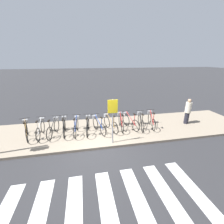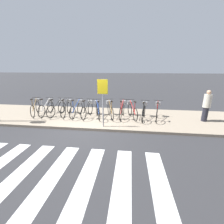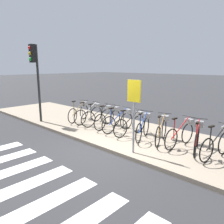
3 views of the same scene
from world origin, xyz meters
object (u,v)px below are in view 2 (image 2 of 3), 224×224
(parked_bicycle_4, at_px, (77,108))
(parked_bicycle_5, at_px, (88,109))
(pedestrian, at_px, (207,105))
(parked_bicycle_3, at_px, (67,107))
(sign_post, at_px, (103,95))
(parked_bicycle_10, at_px, (144,111))
(parked_bicycle_8, at_px, (122,109))
(parked_bicycle_6, at_px, (98,109))
(parked_bicycle_1, at_px, (47,107))
(parked_bicycle_7, at_px, (110,109))
(parked_bicycle_2, at_px, (58,107))
(parked_bicycle_0, at_px, (36,107))
(parked_bicycle_9, at_px, (132,110))
(parked_bicycle_11, at_px, (157,111))

(parked_bicycle_4, bearing_deg, parked_bicycle_5, -3.09)
(parked_bicycle_4, height_order, pedestrian, pedestrian)
(parked_bicycle_3, height_order, sign_post, sign_post)
(parked_bicycle_5, xyz_separation_m, parked_bicycle_10, (2.95, -0.01, 0.00))
(parked_bicycle_3, xyz_separation_m, parked_bicycle_8, (3.05, 0.04, 0.00))
(parked_bicycle_5, bearing_deg, parked_bicycle_6, -3.96)
(parked_bicycle_1, bearing_deg, parked_bicycle_7, -0.46)
(parked_bicycle_1, xyz_separation_m, parked_bicycle_4, (1.76, -0.05, 0.00))
(parked_bicycle_6, bearing_deg, parked_bicycle_7, 8.21)
(parked_bicycle_1, relative_size, parked_bicycle_8, 1.00)
(parked_bicycle_8, relative_size, sign_post, 0.75)
(parked_bicycle_8, height_order, pedestrian, pedestrian)
(parked_bicycle_4, relative_size, parked_bicycle_5, 1.00)
(parked_bicycle_1, distance_m, parked_bicycle_10, 5.32)
(parked_bicycle_2, bearing_deg, pedestrian, -0.59)
(parked_bicycle_10, bearing_deg, parked_bicycle_4, 179.37)
(parked_bicycle_3, relative_size, pedestrian, 1.03)
(parked_bicycle_4, xyz_separation_m, parked_bicycle_5, (0.60, -0.03, 0.00))
(parked_bicycle_0, distance_m, parked_bicycle_7, 4.21)
(parked_bicycle_3, xyz_separation_m, sign_post, (2.29, -1.41, 0.99))
(parked_bicycle_8, xyz_separation_m, parked_bicycle_9, (0.51, -0.04, 0.00))
(parked_bicycle_0, distance_m, parked_bicycle_8, 4.85)
(parked_bicycle_1, height_order, parked_bicycle_11, same)
(parked_bicycle_3, distance_m, parked_bicycle_9, 3.56)
(parked_bicycle_4, bearing_deg, parked_bicycle_8, 2.57)
(parked_bicycle_0, relative_size, pedestrian, 0.99)
(parked_bicycle_11, distance_m, pedestrian, 2.31)
(pedestrian, bearing_deg, parked_bicycle_5, 179.98)
(parked_bicycle_1, relative_size, parked_bicycle_6, 1.05)
(parked_bicycle_4, height_order, parked_bicycle_9, same)
(parked_bicycle_2, distance_m, sign_post, 3.28)
(parked_bicycle_2, height_order, parked_bicycle_4, same)
(parked_bicycle_2, height_order, parked_bicycle_9, same)
(parked_bicycle_0, xyz_separation_m, parked_bicycle_9, (5.36, 0.07, 0.00))
(parked_bicycle_0, height_order, pedestrian, pedestrian)
(parked_bicycle_0, bearing_deg, parked_bicycle_9, 0.72)
(parked_bicycle_7, relative_size, parked_bicycle_9, 1.00)
(parked_bicycle_8, bearing_deg, parked_bicycle_9, -4.76)
(parked_bicycle_9, relative_size, sign_post, 0.72)
(parked_bicycle_1, xyz_separation_m, parked_bicycle_9, (4.70, 0.01, 0.00))
(parked_bicycle_2, height_order, sign_post, sign_post)
(parked_bicycle_6, bearing_deg, parked_bicycle_1, 177.57)
(parked_bicycle_1, bearing_deg, parked_bicycle_8, 0.77)
(parked_bicycle_3, relative_size, parked_bicycle_7, 1.04)
(parked_bicycle_2, bearing_deg, parked_bicycle_6, -2.89)
(parked_bicycle_8, bearing_deg, pedestrian, -2.03)
(parked_bicycle_6, xyz_separation_m, parked_bicycle_7, (0.65, 0.09, 0.00))
(parked_bicycle_10, bearing_deg, parked_bicycle_6, -179.26)
(parked_bicycle_0, relative_size, sign_post, 0.73)
(sign_post, bearing_deg, parked_bicycle_8, 62.36)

